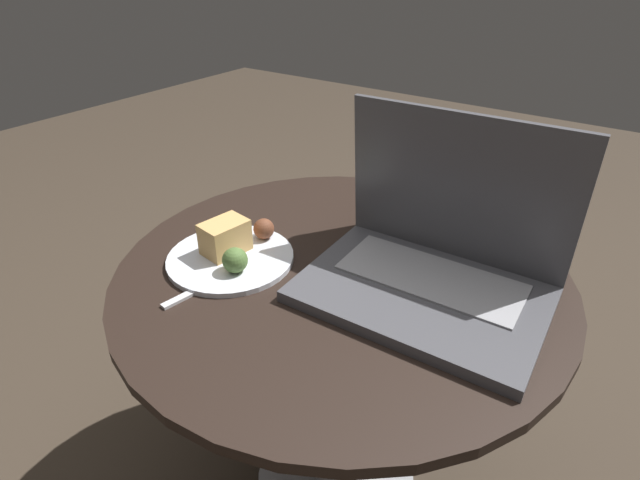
% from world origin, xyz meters
% --- Properties ---
extents(ground_plane, '(6.00, 6.00, 0.00)m').
position_xyz_m(ground_plane, '(0.00, 0.00, 0.00)').
color(ground_plane, '#382D23').
extents(table, '(0.72, 0.72, 0.56)m').
position_xyz_m(table, '(0.00, 0.00, 0.41)').
color(table, '#9E9EA3').
rests_on(table, ground_plane).
extents(laptop, '(0.35, 0.25, 0.25)m').
position_xyz_m(laptop, '(0.14, 0.03, 0.61)').
color(laptop, '#47474C').
rests_on(laptop, table).
extents(beer_glass, '(0.07, 0.07, 0.22)m').
position_xyz_m(beer_glass, '(-0.01, 0.14, 0.67)').
color(beer_glass, gold).
rests_on(beer_glass, table).
extents(snack_plate, '(0.21, 0.21, 0.06)m').
position_xyz_m(snack_plate, '(-0.16, -0.08, 0.58)').
color(snack_plate, silver).
rests_on(snack_plate, table).
extents(fork, '(0.05, 0.19, 0.00)m').
position_xyz_m(fork, '(-0.13, -0.13, 0.56)').
color(fork, silver).
rests_on(fork, table).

